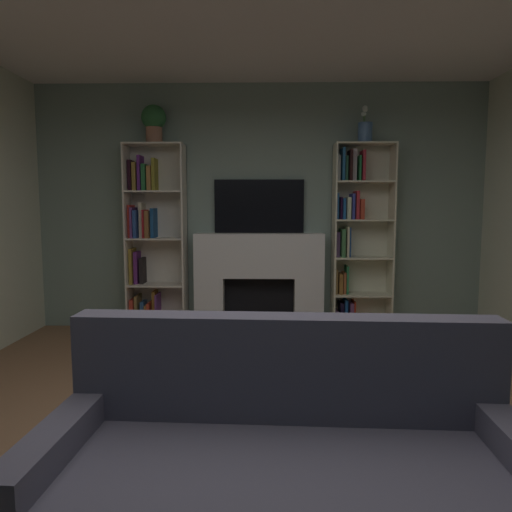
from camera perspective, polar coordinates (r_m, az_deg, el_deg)
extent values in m
plane|color=#875F43|center=(2.81, -0.54, -23.80)|extent=(6.99, 6.99, 0.00)
cube|color=gray|center=(5.38, 0.40, 5.89)|extent=(5.17, 0.06, 2.77)
cube|color=white|center=(5.37, -5.64, -5.77)|extent=(0.32, 0.26, 0.61)
cube|color=white|center=(5.35, 6.39, -5.81)|extent=(0.32, 0.26, 0.61)
cube|color=white|center=(5.25, 0.37, 0.07)|extent=(1.44, 0.26, 0.50)
cube|color=black|center=(5.42, 0.38, -5.62)|extent=(0.79, 0.08, 0.61)
cube|color=brown|center=(5.13, 0.32, -9.61)|extent=(1.54, 0.30, 0.03)
cube|color=black|center=(5.32, 0.39, 6.08)|extent=(1.01, 0.06, 0.60)
cube|color=silver|center=(5.43, -15.31, 2.07)|extent=(0.02, 0.31, 2.09)
cube|color=silver|center=(5.29, -8.71, 2.11)|extent=(0.02, 0.31, 2.09)
cube|color=silver|center=(5.49, -11.71, 2.20)|extent=(0.65, 0.02, 2.09)
cube|color=silver|center=(5.52, -11.81, -8.68)|extent=(0.62, 0.31, 0.02)
cube|color=#B73527|center=(5.55, -14.64, -6.75)|extent=(0.04, 0.25, 0.34)
cube|color=olive|center=(5.55, -14.17, -6.55)|extent=(0.03, 0.23, 0.38)
cube|color=#2C568C|center=(5.56, -13.53, -6.89)|extent=(0.04, 0.18, 0.30)
cube|color=#A37137|center=(5.54, -13.10, -7.12)|extent=(0.02, 0.22, 0.27)
cube|color=#BC3B25|center=(5.51, -12.77, -7.02)|extent=(0.03, 0.25, 0.30)
cube|color=#A6722A|center=(5.52, -12.19, -6.33)|extent=(0.04, 0.18, 0.42)
cube|color=#66337A|center=(5.48, -11.85, -6.56)|extent=(0.02, 0.25, 0.40)
cube|color=silver|center=(5.41, -11.93, -3.42)|extent=(0.62, 0.31, 0.02)
cube|color=olive|center=(5.47, -14.80, -1.18)|extent=(0.03, 0.22, 0.40)
cube|color=#622771|center=(5.48, -14.27, -1.35)|extent=(0.04, 0.19, 0.36)
cube|color=black|center=(5.48, -13.64, -1.71)|extent=(0.04, 0.17, 0.29)
cube|color=silver|center=(5.35, -12.05, 2.10)|extent=(0.62, 0.31, 0.02)
cube|color=#AE2B23|center=(5.44, -14.96, 4.10)|extent=(0.03, 0.22, 0.36)
cube|color=#613474|center=(5.41, -14.68, 3.97)|extent=(0.02, 0.25, 0.34)
cube|color=navy|center=(5.40, -14.29, 3.81)|extent=(0.03, 0.25, 0.31)
cube|color=beige|center=(5.42, -13.68, 4.27)|extent=(0.04, 0.19, 0.39)
cube|color=red|center=(5.39, -13.35, 3.85)|extent=(0.02, 0.23, 0.31)
cube|color=brown|center=(5.37, -12.92, 3.80)|extent=(0.04, 0.26, 0.30)
cube|color=navy|center=(5.38, -12.34, 3.96)|extent=(0.04, 0.21, 0.33)
cube|color=silver|center=(5.34, -12.18, 7.69)|extent=(0.62, 0.31, 0.02)
cube|color=black|center=(5.47, -14.99, 9.44)|extent=(0.04, 0.18, 0.34)
cube|color=olive|center=(5.44, -14.44, 9.33)|extent=(0.04, 0.20, 0.31)
cube|color=#5A2378|center=(5.43, -13.89, 9.76)|extent=(0.03, 0.20, 0.39)
cube|color=#256638|center=(5.40, -13.36, 9.27)|extent=(0.04, 0.21, 0.29)
cube|color=#A6713C|center=(5.40, -12.74, 9.19)|extent=(0.04, 0.20, 0.27)
cube|color=olive|center=(5.39, -12.24, 9.66)|extent=(0.04, 0.19, 0.36)
cube|color=silver|center=(5.38, -12.30, 13.15)|extent=(0.62, 0.31, 0.02)
cube|color=beige|center=(5.27, 9.47, 2.09)|extent=(0.02, 0.29, 2.09)
cube|color=beige|center=(5.40, 16.15, 2.02)|extent=(0.02, 0.29, 2.09)
cube|color=beige|center=(5.46, 12.56, 2.16)|extent=(0.65, 0.02, 2.09)
cube|color=beige|center=(5.49, 12.60, -8.77)|extent=(0.62, 0.29, 0.02)
cube|color=#5D416C|center=(5.42, 9.72, -7.63)|extent=(0.04, 0.25, 0.21)
cube|color=black|center=(5.43, 10.29, -7.11)|extent=(0.04, 0.22, 0.31)
cube|color=navy|center=(5.45, 10.81, -6.93)|extent=(0.04, 0.20, 0.34)
cube|color=#653B66|center=(5.44, 11.42, -7.13)|extent=(0.04, 0.24, 0.31)
cube|color=#B02E19|center=(5.46, 11.78, -6.99)|extent=(0.02, 0.20, 0.32)
cube|color=beige|center=(5.40, 12.70, -4.58)|extent=(0.62, 0.29, 0.02)
cube|color=olive|center=(5.35, 9.68, -3.02)|extent=(0.03, 0.20, 0.27)
cube|color=brown|center=(5.36, 10.19, -3.28)|extent=(0.04, 0.21, 0.22)
cube|color=brown|center=(5.37, 10.64, -3.19)|extent=(0.03, 0.20, 0.24)
cube|color=#247344|center=(5.38, 10.97, -2.80)|extent=(0.02, 0.19, 0.31)
cube|color=beige|center=(5.34, 12.80, -0.17)|extent=(0.62, 0.29, 0.02)
cube|color=#5A3F68|center=(5.31, 9.84, 1.44)|extent=(0.04, 0.19, 0.27)
cube|color=#396D3F|center=(5.29, 10.46, 1.60)|extent=(0.04, 0.25, 0.31)
cube|color=beige|center=(5.30, 10.99, 1.73)|extent=(0.02, 0.25, 0.34)
cube|color=#214993|center=(5.33, 11.23, 1.70)|extent=(0.02, 0.20, 0.33)
cube|color=beige|center=(5.31, 12.90, 4.30)|extent=(0.62, 0.29, 0.02)
cube|color=#235190|center=(5.28, 9.83, 6.00)|extent=(0.02, 0.21, 0.29)
cube|color=black|center=(5.30, 10.24, 5.77)|extent=(0.02, 0.20, 0.24)
cube|color=#1C5291|center=(5.30, 10.59, 5.69)|extent=(0.03, 0.20, 0.23)
cube|color=beige|center=(5.29, 11.11, 5.73)|extent=(0.04, 0.24, 0.24)
cube|color=#313A90|center=(5.30, 11.63, 5.93)|extent=(0.03, 0.23, 0.28)
cube|color=#B22932|center=(5.30, 12.11, 6.09)|extent=(0.03, 0.25, 0.31)
cube|color=#B43B26|center=(5.32, 12.64, 5.59)|extent=(0.04, 0.23, 0.22)
cube|color=beige|center=(5.32, 13.01, 8.80)|extent=(0.62, 0.29, 0.02)
cube|color=beige|center=(5.32, 9.96, 10.46)|extent=(0.04, 0.17, 0.28)
cube|color=#1D507F|center=(5.30, 10.49, 10.89)|extent=(0.03, 0.23, 0.36)
cube|color=#346F4D|center=(5.33, 10.88, 10.40)|extent=(0.03, 0.18, 0.27)
cube|color=black|center=(5.31, 11.36, 10.73)|extent=(0.03, 0.24, 0.33)
cube|color=beige|center=(5.36, 11.83, 10.76)|extent=(0.04, 0.16, 0.35)
cube|color=#21733C|center=(5.34, 12.41, 10.37)|extent=(0.02, 0.21, 0.27)
cube|color=#A52634|center=(5.34, 12.85, 10.66)|extent=(0.03, 0.23, 0.33)
cube|color=beige|center=(5.35, 13.12, 13.17)|extent=(0.62, 0.29, 0.02)
cylinder|color=#A16E56|center=(5.40, -12.32, 14.16)|extent=(0.18, 0.18, 0.17)
sphere|color=#2C6536|center=(5.43, -12.37, 16.19)|extent=(0.27, 0.27, 0.27)
cylinder|color=#4B70A4|center=(5.37, 13.16, 14.41)|extent=(0.15, 0.15, 0.22)
cylinder|color=#4C7F3F|center=(5.42, 12.99, 16.02)|extent=(0.01, 0.01, 0.10)
sphere|color=silver|center=(5.43, 13.00, 16.54)|extent=(0.05, 0.05, 0.05)
cylinder|color=#4C7F3F|center=(5.41, 13.14, 16.26)|extent=(0.01, 0.01, 0.14)
sphere|color=silver|center=(5.42, 13.16, 17.00)|extent=(0.06, 0.06, 0.06)
cylinder|color=#4C7F3F|center=(5.42, 13.13, 16.33)|extent=(0.01, 0.01, 0.16)
sphere|color=silver|center=(5.43, 13.15, 17.16)|extent=(0.06, 0.06, 0.06)
cube|color=#514D5C|center=(2.07, 3.50, -28.71)|extent=(1.94, 0.93, 0.44)
cube|color=#514D5C|center=(2.17, 3.59, -13.40)|extent=(1.91, 0.24, 0.47)
cube|color=#514D5C|center=(2.22, -22.49, -24.72)|extent=(0.17, 0.86, 0.56)
cube|color=brown|center=(2.68, 2.82, -15.13)|extent=(0.97, 0.51, 0.04)
cylinder|color=brown|center=(2.59, -8.05, -21.42)|extent=(0.05, 0.05, 0.41)
cylinder|color=brown|center=(2.62, 13.82, -21.24)|extent=(0.05, 0.05, 0.41)
cylinder|color=brown|center=(3.00, -6.58, -17.42)|extent=(0.05, 0.05, 0.41)
cylinder|color=brown|center=(3.03, 11.85, -17.32)|extent=(0.05, 0.05, 0.41)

